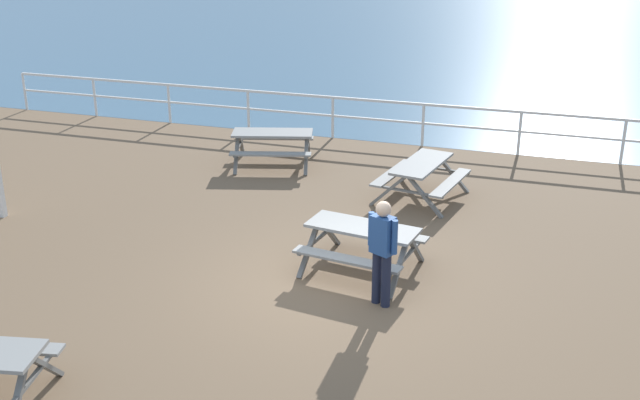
{
  "coord_description": "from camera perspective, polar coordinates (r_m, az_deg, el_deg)",
  "views": [
    {
      "loc": [
        3.24,
        -10.56,
        5.75
      ],
      "look_at": [
        -0.65,
        1.54,
        0.8
      ],
      "focal_mm": 43.96,
      "sensor_mm": 36.0,
      "label": 1
    }
  ],
  "objects": [
    {
      "name": "ground_plane",
      "position": [
        12.5,
        0.67,
        -6.62
      ],
      "size": [
        30.0,
        24.0,
        0.2
      ],
      "primitive_type": "cube",
      "color": "brown"
    },
    {
      "name": "seaward_railing",
      "position": [
        19.26,
        7.54,
        6.08
      ],
      "size": [
        23.07,
        0.07,
        1.08
      ],
      "color": "white",
      "rests_on": "ground"
    },
    {
      "name": "picnic_table_near_left",
      "position": [
        15.85,
        7.41,
        2.08
      ],
      "size": [
        1.81,
        2.04,
        0.8
      ],
      "rotation": [
        0.0,
        0.0,
        1.39
      ],
      "color": "gray",
      "rests_on": "ground"
    },
    {
      "name": "picnic_table_near_right",
      "position": [
        12.73,
        3.11,
        -2.7
      ],
      "size": [
        2.0,
        1.77,
        0.8
      ],
      "rotation": [
        0.0,
        0.0,
        -0.15
      ],
      "color": "gray",
      "rests_on": "ground"
    },
    {
      "name": "picnic_table_mid_centre",
      "position": [
        17.81,
        -3.47,
        4.39
      ],
      "size": [
        2.14,
        1.94,
        0.8
      ],
      "rotation": [
        0.0,
        0.0,
        0.28
      ],
      "color": "gray",
      "rests_on": "ground"
    },
    {
      "name": "visitor",
      "position": [
        11.53,
        4.56,
        -3.41
      ],
      "size": [
        0.49,
        0.35,
        1.66
      ],
      "rotation": [
        0.0,
        0.0,
        4.26
      ],
      "color": "#1E2338",
      "rests_on": "ground"
    }
  ]
}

